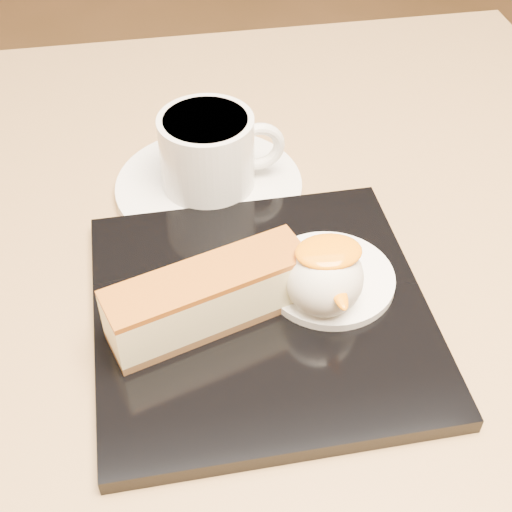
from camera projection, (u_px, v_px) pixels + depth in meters
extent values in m
cube|color=olive|center=(190.00, 330.00, 0.50)|extent=(0.80, 0.80, 0.04)
cube|color=black|center=(261.00, 313.00, 0.48)|extent=(0.22, 0.22, 0.01)
cube|color=brown|center=(210.00, 316.00, 0.46)|extent=(0.14, 0.07, 0.01)
cube|color=#FFEFA6|center=(208.00, 296.00, 0.45)|extent=(0.14, 0.07, 0.03)
cube|color=#7F340D|center=(207.00, 276.00, 0.44)|extent=(0.14, 0.07, 0.00)
cylinder|color=white|center=(329.00, 278.00, 0.49)|extent=(0.09, 0.09, 0.01)
sphere|color=white|center=(324.00, 278.00, 0.46)|extent=(0.05, 0.05, 0.05)
ellipsoid|color=orange|center=(329.00, 252.00, 0.44)|extent=(0.04, 0.03, 0.01)
ellipsoid|color=#2D7E29|center=(281.00, 260.00, 0.50)|extent=(0.02, 0.01, 0.00)
ellipsoid|color=#2D7E29|center=(291.00, 253.00, 0.50)|extent=(0.02, 0.01, 0.00)
ellipsoid|color=#2D7E29|center=(269.00, 254.00, 0.50)|extent=(0.01, 0.02, 0.00)
cylinder|color=white|center=(209.00, 187.00, 0.58)|extent=(0.15, 0.15, 0.01)
cylinder|color=white|center=(207.00, 152.00, 0.55)|extent=(0.07, 0.07, 0.06)
cylinder|color=black|center=(205.00, 121.00, 0.53)|extent=(0.06, 0.06, 0.00)
torus|color=white|center=(258.00, 147.00, 0.56)|extent=(0.04, 0.01, 0.04)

